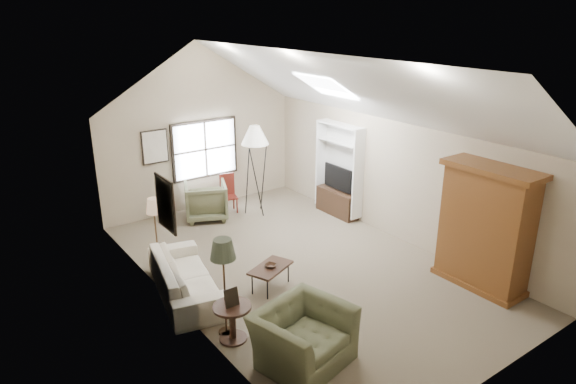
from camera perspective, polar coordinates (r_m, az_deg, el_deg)
room_shell at (r=8.89m, az=1.54°, el=10.32°), size 5.01×8.01×4.00m
window at (r=12.62m, az=-9.20°, el=4.72°), size 1.72×0.08×1.42m
skylight at (r=10.39m, az=4.28°, el=11.70°), size 0.80×1.20×0.52m
wall_art at (r=9.99m, az=-14.07°, el=2.05°), size 1.97×3.71×0.88m
armoire at (r=9.49m, az=21.10°, el=-3.72°), size 0.60×1.50×2.20m
tv_alcove at (r=12.02m, az=5.68°, el=2.65°), size 0.32×1.30×2.10m
media_console at (r=12.29m, az=5.48°, el=-1.16°), size 0.34×1.18×0.60m
tv_panel at (r=12.08m, az=5.57°, el=1.59°), size 0.05×0.90×0.55m
sofa at (r=9.07m, az=-11.33°, el=-9.20°), size 1.36×2.42×0.67m
armchair_near at (r=7.33m, az=1.68°, el=-15.76°), size 1.45×1.33×0.80m
armchair_far at (r=12.11m, az=-9.12°, el=-0.94°), size 1.25×1.26×0.88m
coffee_table at (r=9.13m, az=-1.94°, el=-9.46°), size 0.93×0.73×0.42m
bowl at (r=9.02m, az=-1.96°, el=-8.17°), size 0.26×0.26×0.05m
side_table at (r=7.86m, az=-6.18°, el=-14.23°), size 0.68×0.68×0.57m
side_chair at (r=12.41m, az=-6.57°, el=-0.18°), size 0.44×0.44×0.93m
tripod_lamp at (r=12.06m, az=-3.62°, el=2.48°), size 0.64×0.64×2.19m
dark_lamp at (r=7.74m, az=-7.07°, el=-10.39°), size 0.45×0.45×1.59m
tan_lamp at (r=9.90m, az=-14.45°, el=-4.42°), size 0.34×0.34×1.43m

